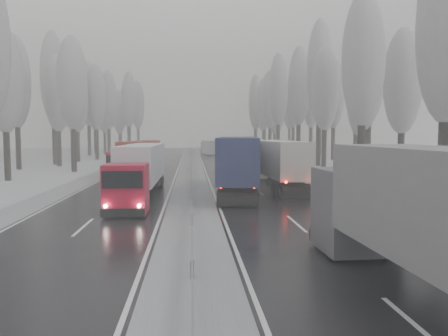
{
  "coord_description": "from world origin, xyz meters",
  "views": [
    {
      "loc": [
        -0.01,
        -9.32,
        4.55
      ],
      "look_at": [
        2.22,
        20.29,
        2.2
      ],
      "focal_mm": 35.0,
      "sensor_mm": 36.0,
      "label": 1
    }
  ],
  "objects": [
    {
      "name": "tree_30",
      "position": [
        16.56,
        81.7,
        11.52
      ],
      "size": [
        3.6,
        3.6,
        17.86
      ],
      "color": "black",
      "rests_on": "ground"
    },
    {
      "name": "tree_62",
      "position": [
        -13.94,
        43.73,
        10.36
      ],
      "size": [
        3.6,
        3.6,
        16.04
      ],
      "color": "black",
      "rests_on": "ground"
    },
    {
      "name": "truck_red_white",
      "position": [
        -3.53,
        21.59,
        2.19
      ],
      "size": [
        2.44,
        14.65,
        3.75
      ],
      "rotation": [
        0.0,
        0.0,
        -0.01
      ],
      "color": "#A20921",
      "rests_on": "ground"
    },
    {
      "name": "carriageway_right",
      "position": [
        5.25,
        30.0,
        0.01
      ],
      "size": [
        7.5,
        200.0,
        0.03
      ],
      "primitive_type": "cube",
      "color": "black",
      "rests_on": "ground"
    },
    {
      "name": "tree_60",
      "position": [
        -17.75,
        34.2,
        9.59
      ],
      "size": [
        3.6,
        3.6,
        14.84
      ],
      "color": "black",
      "rests_on": "ground"
    },
    {
      "name": "tree_74",
      "position": [
        -15.07,
        99.33,
        12.67
      ],
      "size": [
        3.6,
        3.6,
        19.68
      ],
      "color": "black",
      "rests_on": "ground"
    },
    {
      "name": "tree_67",
      "position": [
        -19.54,
        66.35,
        11.03
      ],
      "size": [
        3.6,
        3.6,
        17.09
      ],
      "color": "black",
      "rests_on": "ground"
    },
    {
      "name": "truck_red_red",
      "position": [
        -5.75,
        38.61,
        2.17
      ],
      "size": [
        3.86,
        14.62,
        3.72
      ],
      "rotation": [
        0.0,
        0.0,
        -0.11
      ],
      "color": "red",
      "rests_on": "ground"
    },
    {
      "name": "tree_76",
      "position": [
        -14.05,
        108.72,
        11.95
      ],
      "size": [
        3.6,
        3.6,
        18.55
      ],
      "color": "black",
      "rests_on": "ground"
    },
    {
      "name": "tree_31",
      "position": [
        22.48,
        85.7,
        11.97
      ],
      "size": [
        3.6,
        3.6,
        18.58
      ],
      "color": "black",
      "rests_on": "ground"
    },
    {
      "name": "tree_38",
      "position": [
        18.73,
        116.73,
        11.59
      ],
      "size": [
        3.6,
        3.6,
        17.97
      ],
      "color": "black",
      "rests_on": "ground"
    },
    {
      "name": "tree_28",
      "position": [
        16.34,
        71.95,
        12.64
      ],
      "size": [
        3.6,
        3.6,
        19.62
      ],
      "color": "black",
      "rests_on": "ground"
    },
    {
      "name": "tree_21",
      "position": [
        20.12,
        39.17,
        12.0
      ],
      "size": [
        3.6,
        3.6,
        18.62
      ],
      "color": "black",
      "rests_on": "ground"
    },
    {
      "name": "tree_66",
      "position": [
        -18.16,
        62.35,
        9.84
      ],
      "size": [
        3.6,
        3.6,
        15.23
      ],
      "color": "black",
      "rests_on": "ground"
    },
    {
      "name": "tree_73",
      "position": [
        -21.82,
        92.54,
        11.11
      ],
      "size": [
        3.6,
        3.6,
        17.22
      ],
      "color": "black",
      "rests_on": "ground"
    },
    {
      "name": "tree_34",
      "position": [
        15.73,
        96.32,
        11.37
      ],
      "size": [
        3.6,
        3.6,
        17.63
      ],
      "color": "black",
      "rests_on": "ground"
    },
    {
      "name": "tree_27",
      "position": [
        24.72,
        65.27,
        11.36
      ],
      "size": [
        3.6,
        3.6,
        17.62
      ],
      "color": "black",
      "rests_on": "ground"
    },
    {
      "name": "tree_16",
      "position": [
        15.04,
        15.67,
        10.67
      ],
      "size": [
        3.6,
        3.6,
        16.53
      ],
      "color": "black",
      "rests_on": "ground"
    },
    {
      "name": "tree_70",
      "position": [
        -16.33,
        79.19,
        11.03
      ],
      "size": [
        3.6,
        3.6,
        17.09
      ],
      "color": "black",
      "rests_on": "ground"
    },
    {
      "name": "tree_69",
      "position": [
        -21.42,
        73.11,
        12.46
      ],
      "size": [
        3.6,
        3.6,
        19.35
      ],
      "color": "black",
      "rests_on": "ground"
    },
    {
      "name": "median_slush",
      "position": [
        0.0,
        30.0,
        0.02
      ],
      "size": [
        3.0,
        200.0,
        0.04
      ],
      "primitive_type": "cube",
      "color": "#9EA1A6",
      "rests_on": "ground"
    },
    {
      "name": "truck_blue_box",
      "position": [
        3.58,
        23.89,
        2.5
      ],
      "size": [
        4.47,
        16.83,
        4.28
      ],
      "rotation": [
        0.0,
        0.0,
        -0.11
      ],
      "color": "navy",
      "rests_on": "ground"
    },
    {
      "name": "tree_37",
      "position": [
        24.02,
        110.16,
        10.56
      ],
      "size": [
        3.6,
        3.6,
        16.37
      ],
      "color": "black",
      "rests_on": "ground"
    },
    {
      "name": "tree_78",
      "position": [
        -17.56,
        115.31,
        12.59
      ],
      "size": [
        3.6,
        3.6,
        19.55
      ],
      "color": "black",
      "rests_on": "ground"
    },
    {
      "name": "tree_77",
      "position": [
        -19.66,
        112.72,
        9.26
      ],
      "size": [
        3.6,
        3.6,
        14.32
      ],
      "color": "black",
      "rests_on": "ground"
    },
    {
      "name": "tree_22",
      "position": [
        17.02,
        45.6,
        10.24
      ],
      "size": [
        3.6,
        3.6,
        15.86
      ],
      "color": "black",
      "rests_on": "ground"
    },
    {
      "name": "tree_24",
      "position": [
        17.9,
        51.02,
        13.19
      ],
      "size": [
        3.6,
        3.6,
        20.49
      ],
      "color": "black",
      "rests_on": "ground"
    },
    {
      "name": "tree_63",
      "position": [
        -21.85,
        47.73,
        10.89
      ],
      "size": [
        3.6,
        3.6,
        16.88
      ],
      "color": "black",
      "rests_on": "ground"
    },
    {
      "name": "tree_64",
      "position": [
        -18.26,
        52.71,
        9.96
      ],
      "size": [
        3.6,
        3.6,
        15.42
      ],
      "color": "black",
      "rests_on": "ground"
    },
    {
      "name": "tree_32",
      "position": [
        16.63,
        89.21,
        11.18
      ],
      "size": [
        3.6,
        3.6,
        17.33
      ],
      "color": "black",
      "rests_on": "ground"
    },
    {
      "name": "tree_65",
      "position": [
        -20.05,
        56.71,
        12.55
      ],
      "size": [
        3.6,
        3.6,
        19.48
      ],
      "color": "black",
      "rests_on": "ground"
    },
    {
      "name": "tree_26",
      "position": [
        17.56,
        61.27,
        12.1
      ],
      "size": [
        3.6,
        3.6,
        18.78
      ],
      "color": "black",
      "rests_on": "ground"
    },
    {
      "name": "shoulder_left",
      "position": [
        -10.2,
        30.0,
        0.02
      ],
      "size": [
        2.4,
        200.0,
        0.04
      ],
      "primitive_type": "cube",
      "color": "#9EA1A6",
      "rests_on": "ground"
    },
    {
      "name": "tree_23",
      "position": [
        23.31,
        49.6,
        8.77
      ],
      "size": [
        3.6,
        3.6,
        13.55
      ],
      "color": "black",
      "rests_on": "ground"
    },
    {
      "name": "tree_71",
      "position": [
        -21.09,
        83.19,
        12.63
      ],
      "size": [
        3.6,
        3.6,
        19.61
      ],
      "color": "black",
      "rests_on": "ground"
    },
    {
      "name": "tree_33",
      "position": [
        19.77,
        93.21,
        9.26
      ],
      "size": [
        3.6,
        3.6,
        14.33
      ],
      "color": "black",
      "rests_on": "ground"
    },
    {
      "name": "tree_25",
      "position": [
        24.81,
        55.02,
        12.52
      ],
      "size": [
        3.6,
        3.6,
        19.44
      ],
      "color": "black",
      "rests_on": "ground"
    },
    {
      "name": "tree_35",
      "position": [
        24.94,
        100.32,
        11.77
      ],
      "size": [
        3.6,
        3.6,
        18.25
      ],
      "color": "black",
      "rests_on": "ground"
    },
    {
      "name": "tree_36",
      "position": [
        17.04,
        106.16,
        13.02
      ],
      "size": [
        3.6,
        3.6,
        20.23
      ],
      "color": "black",
      "rests_on": "ground"
    },
    {
      "name": "tree_79",
      "position": [
        -20.33,
        119.31,
        11.01
      ],
      "size": [
        3.6,
        3.6,
        17.07
      ],
      "color": "black",
      "rests_on": "ground"
    },
    {
      "name": "carriageway_left",
      "position": [
        -5.25,
        30.0,
        0.01
      ],
      "size": [
        7.5,
        200.0,
        0.03
      ],
      "primitive_type": "cube",
      "color": "black",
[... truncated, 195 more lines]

